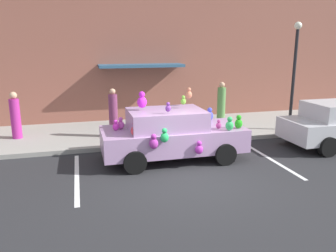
{
  "coord_description": "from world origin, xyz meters",
  "views": [
    {
      "loc": [
        -2.73,
        -7.77,
        3.46
      ],
      "look_at": [
        -0.03,
        2.34,
        0.9
      ],
      "focal_mm": 36.07,
      "sensor_mm": 36.0,
      "label": 1
    }
  ],
  "objects_px": {
    "plush_covered_car": "(171,134)",
    "pedestrian_walking_past": "(15,117)",
    "street_lamp_post": "(295,66)",
    "pedestrian_by_lamp": "(113,114)",
    "pedestrian_near_shopfront": "(221,104)",
    "teddy_bear_on_sidewalk": "(124,134)"
  },
  "relations": [
    {
      "from": "pedestrian_walking_past",
      "to": "pedestrian_by_lamp",
      "type": "height_order",
      "value": "pedestrian_by_lamp"
    },
    {
      "from": "teddy_bear_on_sidewalk",
      "to": "pedestrian_walking_past",
      "type": "xyz_separation_m",
      "value": [
        -3.65,
        1.4,
        0.53
      ]
    },
    {
      "from": "street_lamp_post",
      "to": "pedestrian_walking_past",
      "type": "distance_m",
      "value": 10.44
    },
    {
      "from": "plush_covered_car",
      "to": "pedestrian_near_shopfront",
      "type": "distance_m",
      "value": 4.95
    },
    {
      "from": "plush_covered_car",
      "to": "pedestrian_walking_past",
      "type": "height_order",
      "value": "plush_covered_car"
    },
    {
      "from": "plush_covered_car",
      "to": "street_lamp_post",
      "type": "xyz_separation_m",
      "value": [
        5.33,
        1.77,
        1.84
      ]
    },
    {
      "from": "street_lamp_post",
      "to": "teddy_bear_on_sidewalk",
      "type": "bearing_deg",
      "value": 179.66
    },
    {
      "from": "pedestrian_near_shopfront",
      "to": "pedestrian_by_lamp",
      "type": "xyz_separation_m",
      "value": [
        -4.74,
        -1.19,
        0.02
      ]
    },
    {
      "from": "pedestrian_near_shopfront",
      "to": "plush_covered_car",
      "type": "bearing_deg",
      "value": -131.21
    },
    {
      "from": "teddy_bear_on_sidewalk",
      "to": "pedestrian_by_lamp",
      "type": "bearing_deg",
      "value": 110.0
    },
    {
      "from": "teddy_bear_on_sidewalk",
      "to": "plush_covered_car",
      "type": "bearing_deg",
      "value": -56.03
    },
    {
      "from": "plush_covered_car",
      "to": "teddy_bear_on_sidewalk",
      "type": "bearing_deg",
      "value": 123.97
    },
    {
      "from": "pedestrian_by_lamp",
      "to": "teddy_bear_on_sidewalk",
      "type": "bearing_deg",
      "value": -70.0
    },
    {
      "from": "plush_covered_car",
      "to": "pedestrian_by_lamp",
      "type": "xyz_separation_m",
      "value": [
        -1.48,
        2.53,
        0.17
      ]
    },
    {
      "from": "pedestrian_walking_past",
      "to": "pedestrian_by_lamp",
      "type": "distance_m",
      "value": 3.46
    },
    {
      "from": "plush_covered_car",
      "to": "pedestrian_walking_past",
      "type": "bearing_deg",
      "value": 146.64
    },
    {
      "from": "street_lamp_post",
      "to": "pedestrian_by_lamp",
      "type": "distance_m",
      "value": 7.06
    },
    {
      "from": "plush_covered_car",
      "to": "teddy_bear_on_sidewalk",
      "type": "distance_m",
      "value": 2.21
    },
    {
      "from": "street_lamp_post",
      "to": "pedestrian_walking_past",
      "type": "bearing_deg",
      "value": 171.98
    },
    {
      "from": "plush_covered_car",
      "to": "pedestrian_walking_past",
      "type": "xyz_separation_m",
      "value": [
        -4.87,
        3.2,
        0.13
      ]
    },
    {
      "from": "pedestrian_near_shopfront",
      "to": "pedestrian_walking_past",
      "type": "xyz_separation_m",
      "value": [
        -8.13,
        -0.52,
        -0.02
      ]
    },
    {
      "from": "plush_covered_car",
      "to": "teddy_bear_on_sidewalk",
      "type": "height_order",
      "value": "plush_covered_car"
    }
  ]
}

